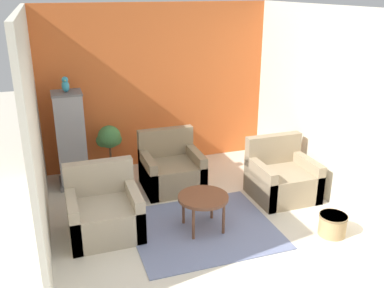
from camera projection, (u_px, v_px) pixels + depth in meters
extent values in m
plane|color=beige|center=(247.00, 284.00, 4.39)|extent=(20.00, 20.00, 0.00)
cube|color=orange|center=(157.00, 86.00, 7.05)|extent=(3.89, 0.06, 2.65)
cube|color=beige|center=(34.00, 130.00, 4.89)|extent=(0.06, 3.48, 2.65)
cube|color=beige|center=(319.00, 103.00, 6.06)|extent=(0.06, 3.48, 2.65)
cube|color=slate|center=(203.00, 228.00, 5.39)|extent=(1.76, 1.56, 0.01)
cylinder|color=brown|center=(203.00, 197.00, 5.24)|extent=(0.63, 0.63, 0.04)
cylinder|color=brown|center=(193.00, 224.00, 5.09)|extent=(0.04, 0.04, 0.42)
cylinder|color=brown|center=(223.00, 219.00, 5.21)|extent=(0.04, 0.04, 0.42)
cylinder|color=brown|center=(183.00, 209.00, 5.43)|extent=(0.04, 0.04, 0.42)
cylinder|color=brown|center=(212.00, 204.00, 5.55)|extent=(0.04, 0.04, 0.42)
cube|color=tan|center=(105.00, 219.00, 5.21)|extent=(0.85, 0.79, 0.42)
cube|color=tan|center=(99.00, 177.00, 5.35)|extent=(0.85, 0.14, 0.43)
cube|color=tan|center=(73.00, 219.00, 5.07)|extent=(0.12, 0.79, 0.57)
cube|color=tan|center=(134.00, 209.00, 5.29)|extent=(0.12, 0.79, 0.57)
cube|color=#9E896B|center=(282.00, 184.00, 6.13)|extent=(0.85, 0.79, 0.42)
cube|color=#9E896B|center=(273.00, 149.00, 6.28)|extent=(0.85, 0.14, 0.43)
cube|color=#9E896B|center=(260.00, 183.00, 6.00)|extent=(0.12, 0.79, 0.57)
cube|color=#9E896B|center=(305.00, 176.00, 6.22)|extent=(0.12, 0.79, 0.57)
cube|color=#8E7A5B|center=(172.00, 175.00, 6.42)|extent=(0.85, 0.79, 0.42)
cube|color=#8E7A5B|center=(166.00, 142.00, 6.56)|extent=(0.85, 0.14, 0.43)
cube|color=#8E7A5B|center=(148.00, 174.00, 6.28)|extent=(0.12, 0.79, 0.57)
cube|color=#8E7A5B|center=(195.00, 167.00, 6.50)|extent=(0.12, 0.79, 0.57)
cube|color=slate|center=(75.00, 182.00, 6.60)|extent=(0.46, 0.46, 0.08)
cube|color=#939399|center=(71.00, 138.00, 6.35)|extent=(0.41, 0.41, 1.35)
cube|color=slate|center=(66.00, 93.00, 6.11)|extent=(0.43, 0.43, 0.03)
ellipsoid|color=teal|center=(65.00, 86.00, 6.07)|extent=(0.11, 0.13, 0.17)
sphere|color=teal|center=(65.00, 80.00, 6.03)|extent=(0.09, 0.09, 0.09)
cone|color=gold|center=(65.00, 81.00, 5.99)|extent=(0.04, 0.04, 0.04)
cone|color=teal|center=(65.00, 86.00, 6.13)|extent=(0.05, 0.11, 0.15)
cylinder|color=#66605B|center=(111.00, 168.00, 6.90)|extent=(0.26, 0.26, 0.24)
cylinder|color=brown|center=(110.00, 153.00, 6.81)|extent=(0.03, 0.03, 0.29)
sphere|color=#427F42|center=(109.00, 137.00, 6.71)|extent=(0.36, 0.36, 0.36)
sphere|color=#427F42|center=(103.00, 141.00, 6.74)|extent=(0.22, 0.22, 0.22)
sphere|color=#427F42|center=(115.00, 139.00, 6.73)|extent=(0.20, 0.20, 0.20)
cylinder|color=tan|center=(332.00, 225.00, 5.23)|extent=(0.33, 0.33, 0.27)
cylinder|color=olive|center=(334.00, 216.00, 5.18)|extent=(0.34, 0.34, 0.02)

